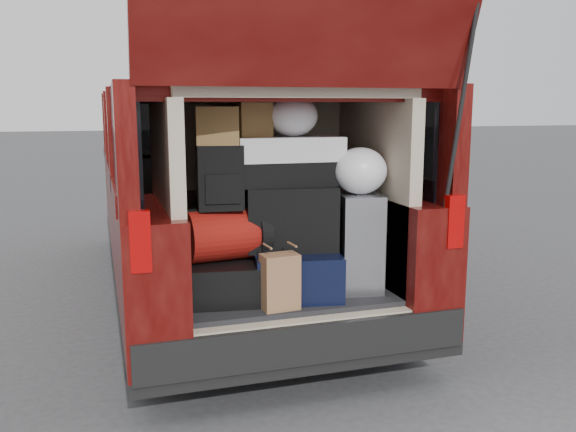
# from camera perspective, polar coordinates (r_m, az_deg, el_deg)

# --- Properties ---
(ground) EXTENTS (80.00, 80.00, 0.00)m
(ground) POSITION_cam_1_polar(r_m,az_deg,el_deg) (3.80, 0.20, -15.62)
(ground) COLOR #353638
(ground) RESTS_ON ground
(minivan) EXTENTS (1.90, 5.35, 2.77)m
(minivan) POSITION_cam_1_polar(r_m,az_deg,el_deg) (5.27, -5.91, 2.06)
(minivan) COLOR black
(minivan) RESTS_ON ground
(load_floor) EXTENTS (1.24, 1.05, 0.55)m
(load_floor) POSITION_cam_1_polar(r_m,az_deg,el_deg) (3.93, -1.03, -10.34)
(load_floor) COLOR black
(load_floor) RESTS_ON ground
(black_hardshell) EXTENTS (0.48, 0.61, 0.22)m
(black_hardshell) POSITION_cam_1_polar(r_m,az_deg,el_deg) (3.63, -5.91, -5.74)
(black_hardshell) COLOR black
(black_hardshell) RESTS_ON load_floor
(navy_hardshell) EXTENTS (0.59, 0.68, 0.26)m
(navy_hardshell) POSITION_cam_1_polar(r_m,az_deg,el_deg) (3.69, 0.57, -5.09)
(navy_hardshell) COLOR black
(navy_hardshell) RESTS_ON load_floor
(silver_roller) EXTENTS (0.31, 0.43, 0.59)m
(silver_roller) POSITION_cam_1_polar(r_m,az_deg,el_deg) (3.75, 6.47, -2.33)
(silver_roller) COLOR silver
(silver_roller) RESTS_ON load_floor
(kraft_bag) EXTENTS (0.21, 0.15, 0.31)m
(kraft_bag) POSITION_cam_1_polar(r_m,az_deg,el_deg) (3.37, -0.77, -6.16)
(kraft_bag) COLOR #996A45
(kraft_bag) RESTS_ON load_floor
(red_duffel) EXTENTS (0.50, 0.36, 0.30)m
(red_duffel) POSITION_cam_1_polar(r_m,az_deg,el_deg) (3.55, -5.78, -1.70)
(red_duffel) COLOR maroon
(red_duffel) RESTS_ON black_hardshell
(black_soft_case) EXTENTS (0.58, 0.42, 0.38)m
(black_soft_case) POSITION_cam_1_polar(r_m,az_deg,el_deg) (3.63, 0.33, -0.12)
(black_soft_case) COLOR black
(black_soft_case) RESTS_ON navy_hardshell
(backpack) EXTENTS (0.27, 0.18, 0.37)m
(backpack) POSITION_cam_1_polar(r_m,az_deg,el_deg) (3.47, -6.39, 3.60)
(backpack) COLOR black
(backpack) RESTS_ON red_duffel
(twotone_duffel) EXTENTS (0.64, 0.34, 0.28)m
(twotone_duffel) POSITION_cam_1_polar(r_m,az_deg,el_deg) (3.65, -0.09, 5.20)
(twotone_duffel) COLOR silver
(twotone_duffel) RESTS_ON black_soft_case
(grocery_sack_lower) EXTENTS (0.27, 0.23, 0.21)m
(grocery_sack_lower) POSITION_cam_1_polar(r_m,az_deg,el_deg) (3.47, -6.59, 8.39)
(grocery_sack_lower) COLOR brown
(grocery_sack_lower) RESTS_ON backpack
(grocery_sack_upper) EXTENTS (0.22, 0.19, 0.20)m
(grocery_sack_upper) POSITION_cam_1_polar(r_m,az_deg,el_deg) (3.59, -3.39, 8.97)
(grocery_sack_upper) COLOR brown
(grocery_sack_upper) RESTS_ON twotone_duffel
(plastic_bag_center) EXTENTS (0.32, 0.30, 0.24)m
(plastic_bag_center) POSITION_cam_1_polar(r_m,az_deg,el_deg) (3.64, 0.45, 9.32)
(plastic_bag_center) COLOR white
(plastic_bag_center) RESTS_ON twotone_duffel
(plastic_bag_right) EXTENTS (0.33, 0.30, 0.28)m
(plastic_bag_right) POSITION_cam_1_polar(r_m,az_deg,el_deg) (3.64, 6.77, 4.22)
(plastic_bag_right) COLOR white
(plastic_bag_right) RESTS_ON silver_roller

